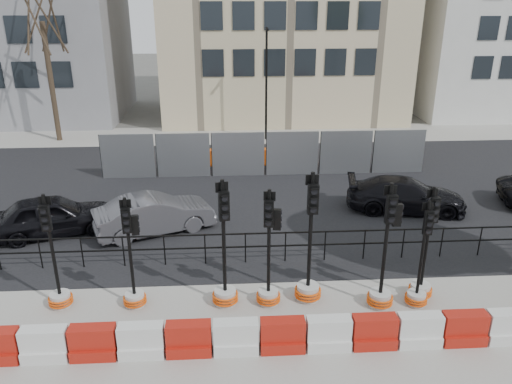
{
  "coord_description": "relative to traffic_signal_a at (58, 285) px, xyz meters",
  "views": [
    {
      "loc": [
        -1.68,
        -12.02,
        7.54
      ],
      "look_at": [
        -0.78,
        3.0,
        1.59
      ],
      "focal_mm": 35.0,
      "sensor_mm": 36.0,
      "label": 1
    }
  ],
  "objects": [
    {
      "name": "building_grey",
      "position": [
        -7.92,
        22.75,
        6.35
      ],
      "size": [
        11.0,
        9.06,
        14.0
      ],
      "color": "gray",
      "rests_on": "ground"
    },
    {
      "name": "traffic_signal_a",
      "position": [
        0.0,
        0.0,
        0.0
      ],
      "size": [
        0.62,
        0.62,
        3.14
      ],
      "rotation": [
        0.0,
        0.0,
        0.08
      ],
      "color": "silver",
      "rests_on": "ground"
    },
    {
      "name": "traffic_signal_h",
      "position": [
        9.47,
        -0.13,
        0.0
      ],
      "size": [
        0.62,
        0.62,
        3.16
      ],
      "rotation": [
        0.0,
        0.0,
        0.17
      ],
      "color": "silver",
      "rests_on": "ground"
    },
    {
      "name": "barrier_row",
      "position": [
        6.08,
        -2.03,
        -0.28
      ],
      "size": [
        14.65,
        0.5,
        0.8
      ],
      "color": "#B72A0E",
      "rests_on": "ground"
    },
    {
      "name": "sidewalk_near",
      "position": [
        6.08,
        -2.23,
        -0.64
      ],
      "size": [
        40.0,
        6.0,
        0.02
      ],
      "primitive_type": "cube",
      "color": "gray",
      "rests_on": "ground"
    },
    {
      "name": "lamp_post_far",
      "position": [
        6.58,
        15.75,
        2.58
      ],
      "size": [
        0.12,
        0.56,
        6.0
      ],
      "color": "black",
      "rests_on": "ground"
    },
    {
      "name": "traffic_signal_b",
      "position": [
        1.93,
        -0.09,
        0.08
      ],
      "size": [
        0.6,
        0.6,
        3.04
      ],
      "rotation": [
        0.0,
        0.0,
        0.13
      ],
      "color": "silver",
      "rests_on": "ground"
    },
    {
      "name": "traffic_signal_f",
      "position": [
        8.28,
        -0.49,
        0.17
      ],
      "size": [
        0.67,
        0.67,
        3.42
      ],
      "rotation": [
        0.0,
        0.0,
        -0.0
      ],
      "color": "silver",
      "rests_on": "ground"
    },
    {
      "name": "traffic_signal_g",
      "position": [
        9.23,
        -0.48,
        -0.04
      ],
      "size": [
        0.58,
        0.58,
        2.94
      ],
      "rotation": [
        0.0,
        0.0,
        -0.02
      ],
      "color": "silver",
      "rests_on": "ground"
    },
    {
      "name": "heras_fencing",
      "position": [
        6.06,
        10.56,
        0.03
      ],
      "size": [
        14.33,
        1.72,
        2.0
      ],
      "color": "gray",
      "rests_on": "ground"
    },
    {
      "name": "car_c",
      "position": [
        10.99,
        5.55,
        -0.02
      ],
      "size": [
        3.34,
        4.97,
        1.26
      ],
      "primitive_type": "imported",
      "rotation": [
        0.0,
        0.0,
        1.38
      ],
      "color": "black",
      "rests_on": "ground"
    },
    {
      "name": "traffic_signal_c",
      "position": [
        4.27,
        -0.15,
        0.07
      ],
      "size": [
        0.68,
        0.68,
        3.46
      ],
      "rotation": [
        0.0,
        0.0,
        0.23
      ],
      "color": "silver",
      "rests_on": "ground"
    },
    {
      "name": "traffic_signal_e",
      "position": [
        6.45,
        -0.07,
        0.09
      ],
      "size": [
        0.71,
        0.71,
        3.58
      ],
      "rotation": [
        0.0,
        0.0,
        0.03
      ],
      "color": "silver",
      "rests_on": "ground"
    },
    {
      "name": "traffic_signal_d",
      "position": [
        5.39,
        -0.2,
        0.12
      ],
      "size": [
        0.63,
        0.63,
        3.21
      ],
      "rotation": [
        0.0,
        0.0,
        -0.18
      ],
      "color": "silver",
      "rests_on": "ground"
    },
    {
      "name": "kerb_railing",
      "position": [
        6.08,
        1.97,
        0.04
      ],
      "size": [
        18.0,
        0.04,
        1.0
      ],
      "color": "black",
      "rests_on": "ground"
    },
    {
      "name": "road",
      "position": [
        6.08,
        7.77,
        -0.63
      ],
      "size": [
        40.0,
        14.0,
        0.03
      ],
      "primitive_type": "cube",
      "color": "black",
      "rests_on": "ground"
    },
    {
      "name": "sidewalk_far",
      "position": [
        6.08,
        16.77,
        -0.64
      ],
      "size": [
        40.0,
        4.0,
        0.02
      ],
      "primitive_type": "cube",
      "color": "gray",
      "rests_on": "ground"
    },
    {
      "name": "car_a",
      "position": [
        -1.5,
        4.33,
        0.03
      ],
      "size": [
        3.87,
        4.9,
        1.36
      ],
      "primitive_type": "imported",
      "rotation": [
        0.0,
        0.0,
        1.87
      ],
      "color": "black",
      "rests_on": "ground"
    },
    {
      "name": "car_b",
      "position": [
        1.9,
        4.28,
        0.01
      ],
      "size": [
        4.18,
        4.97,
        1.32
      ],
      "primitive_type": "imported",
      "rotation": [
        0.0,
        0.0,
        1.96
      ],
      "color": "#4D4D52",
      "rests_on": "ground"
    },
    {
      "name": "ground",
      "position": [
        6.08,
        0.77,
        -0.65
      ],
      "size": [
        120.0,
        120.0,
        0.0
      ],
      "primitive_type": "plane",
      "color": "#51514C",
      "rests_on": "ground"
    },
    {
      "name": "tree_bare_far",
      "position": [
        -4.92,
        16.27,
        6.01
      ],
      "size": [
        2.0,
        2.0,
        9.0
      ],
      "color": "#473828",
      "rests_on": "ground"
    }
  ]
}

